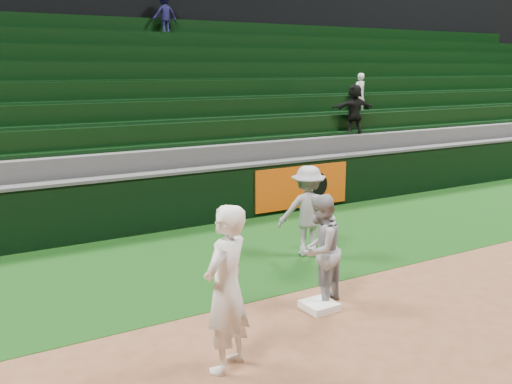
{
  "coord_description": "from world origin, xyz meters",
  "views": [
    {
      "loc": [
        -4.72,
        -5.88,
        3.38
      ],
      "look_at": [
        0.12,
        2.3,
        1.3
      ],
      "focal_mm": 40.0,
      "sensor_mm": 36.0,
      "label": 1
    }
  ],
  "objects_px": {
    "baserunner": "(320,250)",
    "base_coach": "(308,211)",
    "first_base": "(319,305)",
    "first_baseman": "(226,289)"
  },
  "relations": [
    {
      "from": "first_baseman",
      "to": "baserunner",
      "type": "distance_m",
      "value": 2.23
    },
    {
      "from": "baserunner",
      "to": "base_coach",
      "type": "xyz_separation_m",
      "value": [
        1.14,
        1.88,
        0.02
      ]
    },
    {
      "from": "first_base",
      "to": "baserunner",
      "type": "distance_m",
      "value": 0.79
    },
    {
      "from": "first_base",
      "to": "base_coach",
      "type": "relative_size",
      "value": 0.27
    },
    {
      "from": "first_baseman",
      "to": "baserunner",
      "type": "xyz_separation_m",
      "value": [
        2.01,
        0.95,
        -0.15
      ]
    },
    {
      "from": "first_base",
      "to": "first_baseman",
      "type": "distance_m",
      "value": 2.25
    },
    {
      "from": "first_baseman",
      "to": "base_coach",
      "type": "relative_size",
      "value": 1.17
    },
    {
      "from": "first_base",
      "to": "base_coach",
      "type": "distance_m",
      "value": 2.53
    },
    {
      "from": "base_coach",
      "to": "baserunner",
      "type": "bearing_deg",
      "value": 84.66
    },
    {
      "from": "baserunner",
      "to": "base_coach",
      "type": "height_order",
      "value": "base_coach"
    }
  ]
}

